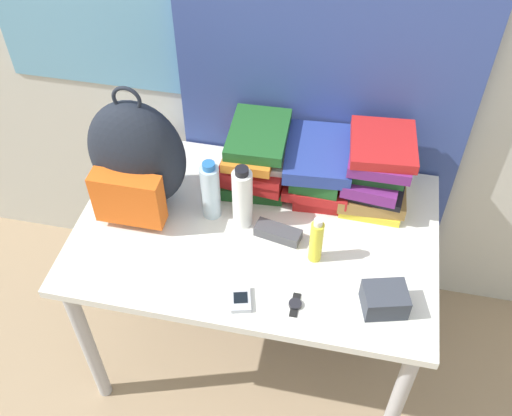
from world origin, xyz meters
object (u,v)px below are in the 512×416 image
Objects in this scene: cell_phone at (241,299)px; wristwatch at (295,304)px; book_stack_center at (319,168)px; sunglasses_case at (278,233)px; book_stack_left at (257,156)px; water_bottle at (211,191)px; sunscreen_bottle at (316,241)px; backpack at (136,159)px; book_stack_right at (377,170)px; sports_bottle at (242,198)px; camera_pouch at (385,300)px.

cell_phone is 1.19× the size of wristwatch.
book_stack_center is 0.27m from sunglasses_case.
book_stack_center is (0.21, -0.00, -0.01)m from book_stack_left.
water_bottle is 1.29× the size of sunscreen_bottle.
backpack is 5.53× the size of wristwatch.
book_stack_right is 1.23× the size of water_bottle.
book_stack_left is 0.56m from wristwatch.
sunscreen_bottle is 0.21m from wristwatch.
book_stack_right reaches higher than book_stack_left.
backpack is 0.51m from sunglasses_case.
sports_bottle is at bearing 127.27° from wristwatch.
cell_phone is 0.42m from camera_pouch.
sports_bottle is (-0.41, -0.21, -0.01)m from book_stack_right.
water_bottle is 0.95× the size of sports_bottle.
book_stack_right is at bearing 26.57° from sports_bottle.
wristwatch is at bearing -110.66° from book_stack_right.
water_bottle is 0.38m from cell_phone.
backpack reaches higher than wristwatch.
sunglasses_case is 1.88× the size of wristwatch.
camera_pouch is at bearing -60.43° from book_stack_center.
wristwatch is at bearing -42.87° from water_bottle.
cell_phone is (-0.35, -0.51, -0.12)m from book_stack_right.
book_stack_left is at bearing 136.06° from camera_pouch.
sports_bottle is 2.39× the size of cell_phone.
camera_pouch is (0.47, -0.45, -0.07)m from book_stack_left.
book_stack_left is at bearing 116.02° from sunglasses_case.
sports_bottle reaches higher than camera_pouch.
book_stack_right is 0.63m from cell_phone.
wristwatch is (-0.25, -0.05, -0.03)m from camera_pouch.
sunscreen_bottle is at bearing 147.32° from camera_pouch.
cell_phone is 0.28m from sunglasses_case.
backpack is 0.36m from sports_bottle.
sunscreen_bottle is at bearing -22.21° from sports_bottle.
book_stack_center is at bearing 17.87° from backpack.
water_bottle is 0.11m from sports_bottle.
camera_pouch is at bearing -27.35° from sports_bottle.
water_bottle reaches higher than sunglasses_case.
book_stack_center is (0.57, 0.18, -0.10)m from backpack.
book_stack_right is at bearing 63.05° from sunscreen_bottle.
backpack is at bearing 141.25° from cell_phone.
sports_bottle is 2.85× the size of wristwatch.
book_stack_center is 3.52× the size of wristwatch.
camera_pouch is (0.35, -0.21, 0.02)m from sunglasses_case.
book_stack_right is 0.39m from sunglasses_case.
backpack reaches higher than sports_bottle.
wristwatch is (0.57, -0.31, -0.19)m from backpack.
cell_phone is 0.68× the size of camera_pouch.
backpack is 0.63m from sunscreen_bottle.
sports_bottle is (-0.22, -0.21, 0.02)m from book_stack_center.
book_stack_right reaches higher than book_stack_center.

